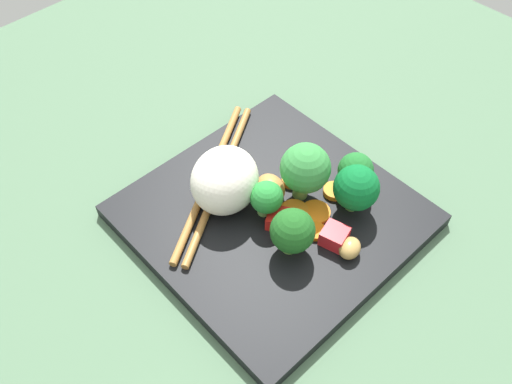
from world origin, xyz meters
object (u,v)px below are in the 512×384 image
(square_plate, at_px, (272,215))
(carrot_slice_3, at_px, (316,231))
(chopstick_pair, at_px, (215,179))
(broccoli_floret_3, at_px, (356,171))
(rice_mound, at_px, (225,180))

(square_plate, height_order, carrot_slice_3, carrot_slice_3)
(square_plate, relative_size, carrot_slice_3, 12.43)
(chopstick_pair, bearing_deg, broccoli_floret_3, 99.86)
(rice_mound, height_order, chopstick_pair, rice_mound)
(square_plate, height_order, rice_mound, rice_mound)
(broccoli_floret_3, bearing_deg, carrot_slice_3, -171.14)
(square_plate, xyz_separation_m, chopstick_pair, (-0.02, 0.08, 0.01))
(broccoli_floret_3, relative_size, chopstick_pair, 0.24)
(square_plate, relative_size, rice_mound, 3.42)
(rice_mound, relative_size, carrot_slice_3, 3.63)
(square_plate, bearing_deg, carrot_slice_3, -77.26)
(broccoli_floret_3, bearing_deg, square_plate, 154.29)
(square_plate, distance_m, broccoli_floret_3, 0.10)
(square_plate, height_order, broccoli_floret_3, broccoli_floret_3)
(broccoli_floret_3, relative_size, carrot_slice_3, 2.36)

